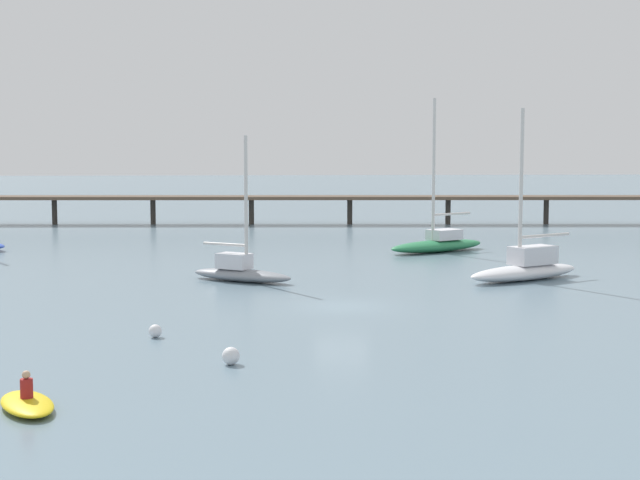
{
  "coord_description": "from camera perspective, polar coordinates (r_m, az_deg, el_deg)",
  "views": [
    {
      "loc": [
        -3.67,
        -43.98,
        7.49
      ],
      "look_at": [
        0.0,
        16.48,
        1.5
      ],
      "focal_mm": 53.64,
      "sensor_mm": 36.0,
      "label": 1
    }
  ],
  "objects": [
    {
      "name": "pier",
      "position": [
        91.95,
        6.94,
        2.95
      ],
      "size": [
        86.76,
        8.29,
        6.95
      ],
      "color": "brown",
      "rests_on": "ground_plane"
    },
    {
      "name": "mooring_buoy_outer",
      "position": [
        33.13,
        -5.34,
        -6.9
      ],
      "size": [
        0.61,
        0.61,
        0.61
      ],
      "primitive_type": "sphere",
      "color": "silver",
      "rests_on": "ground_plane"
    },
    {
      "name": "dinghy_yellow",
      "position": [
        28.79,
        -17.08,
        -9.27
      ],
      "size": [
        2.52,
        3.33,
        1.14
      ],
      "color": "yellow",
      "rests_on": "ground_plane"
    },
    {
      "name": "ground_plane",
      "position": [
        44.77,
        1.28,
        -3.99
      ],
      "size": [
        400.0,
        400.0,
        0.0
      ],
      "primitive_type": "plane",
      "color": "slate"
    },
    {
      "name": "sailboat_white",
      "position": [
        54.7,
        12.2,
        -1.56
      ],
      "size": [
        7.82,
        5.67,
        9.54
      ],
      "color": "white",
      "rests_on": "ground_plane"
    },
    {
      "name": "mooring_buoy_near",
      "position": [
        38.12,
        -9.8,
        -5.37
      ],
      "size": [
        0.52,
        0.52,
        0.52
      ],
      "primitive_type": "sphere",
      "color": "silver",
      "rests_on": "ground_plane"
    },
    {
      "name": "sailboat_gray",
      "position": [
        53.1,
        -4.78,
        -1.79
      ],
      "size": [
        6.17,
        4.72,
        8.05
      ],
      "color": "gray",
      "rests_on": "ground_plane"
    },
    {
      "name": "sailboat_green",
      "position": [
        68.15,
        7.06,
        -0.13
      ],
      "size": [
        8.18,
        6.21,
        10.8
      ],
      "color": "#287F4C",
      "rests_on": "ground_plane"
    }
  ]
}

